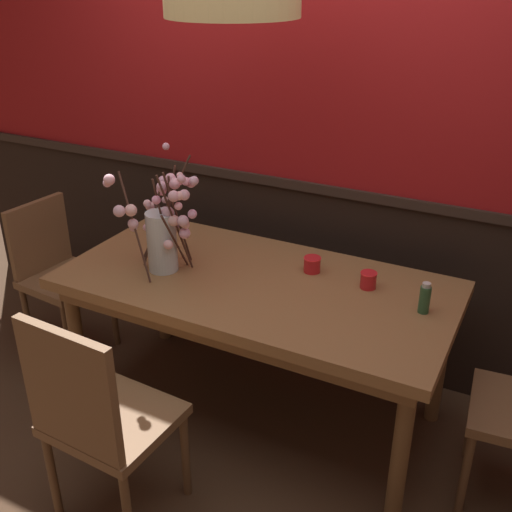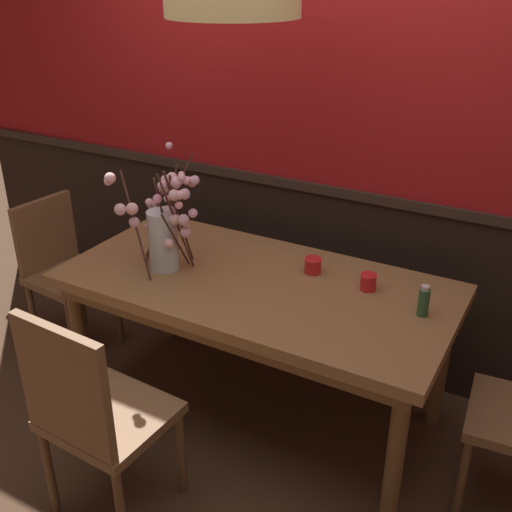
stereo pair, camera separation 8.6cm
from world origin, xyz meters
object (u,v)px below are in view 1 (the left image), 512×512
chair_far_side_left (276,243)px  condiment_bottle (425,298)px  chair_head_west_end (57,269)px  dining_table (256,296)px  chair_far_side_right (374,268)px  chair_near_side_left (98,415)px  vase_with_blossoms (163,231)px  candle_holder_nearer_edge (368,280)px  candle_holder_nearer_center (312,264)px

chair_far_side_left → condiment_bottle: size_ratio=7.05×
chair_head_west_end → dining_table: bearing=-0.3°
chair_far_side_right → chair_far_side_left: 0.62m
chair_near_side_left → vase_with_blossoms: size_ratio=1.79×
vase_with_blossoms → candle_holder_nearer_edge: 0.97m
candle_holder_nearer_center → chair_far_side_left: bearing=127.0°
chair_far_side_right → chair_far_side_left: bearing=-179.9°
vase_with_blossoms → candle_holder_nearer_edge: bearing=16.4°
chair_far_side_left → candle_holder_nearer_center: chair_far_side_left is taller
condiment_bottle → candle_holder_nearer_center: bearing=166.9°
vase_with_blossoms → candle_holder_nearer_center: (0.63, 0.30, -0.17)m
vase_with_blossoms → condiment_bottle: 1.21m
chair_head_west_end → vase_with_blossoms: size_ratio=1.64×
chair_near_side_left → vase_with_blossoms: vase_with_blossoms is taller
vase_with_blossoms → dining_table: bearing=13.6°
dining_table → chair_near_side_left: chair_near_side_left is taller
candle_holder_nearer_center → candle_holder_nearer_edge: candle_holder_nearer_edge is taller
dining_table → chair_near_side_left: size_ratio=1.85×
candle_holder_nearer_edge → condiment_bottle: (0.27, -0.10, 0.03)m
condiment_bottle → chair_far_side_left: bearing=143.0°
chair_near_side_left → candle_holder_nearer_center: chair_near_side_left is taller
chair_far_side_right → condiment_bottle: bearing=-61.3°
chair_far_side_left → dining_table: bearing=-70.5°
candle_holder_nearer_edge → chair_far_side_left: bearing=138.4°
candle_holder_nearer_edge → condiment_bottle: size_ratio=0.57×
chair_head_west_end → chair_near_side_left: 1.37m
vase_with_blossoms → chair_head_west_end: bearing=172.5°
chair_far_side_right → chair_head_west_end: bearing=-151.5°
dining_table → candle_holder_nearer_center: 0.31m
chair_far_side_left → candle_holder_nearer_center: 0.88m
chair_head_west_end → chair_far_side_left: 1.30m
dining_table → candle_holder_nearer_center: (0.20, 0.20, 0.13)m
chair_far_side_left → chair_near_side_left: (0.08, -1.74, 0.01)m
vase_with_blossoms → chair_far_side_right: bearing=52.4°
chair_head_west_end → vase_with_blossoms: 0.96m
chair_head_west_end → chair_far_side_left: size_ratio=0.93×
candle_holder_nearer_edge → chair_near_side_left: bearing=-124.4°
candle_holder_nearer_edge → condiment_bottle: 0.29m
chair_far_side_left → chair_far_side_right: bearing=0.1°
chair_far_side_right → vase_with_blossoms: 1.31m
chair_head_west_end → candle_holder_nearer_center: (1.47, 0.19, 0.29)m
dining_table → chair_far_side_left: (-0.31, 0.87, -0.14)m
chair_far_side_right → chair_near_side_left: size_ratio=0.93×
chair_head_west_end → candle_holder_nearer_edge: bearing=5.2°
condiment_bottle → candle_holder_nearer_edge: bearing=160.3°
dining_table → candle_holder_nearer_edge: 0.53m
vase_with_blossoms → chair_near_side_left: bearing=-75.0°
candle_holder_nearer_edge → condiment_bottle: condiment_bottle is taller
chair_far_side_right → chair_far_side_left: size_ratio=0.94×
chair_far_side_right → candle_holder_nearer_edge: (0.17, -0.70, 0.30)m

